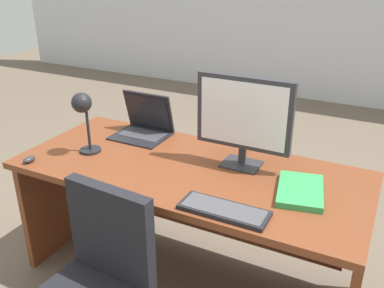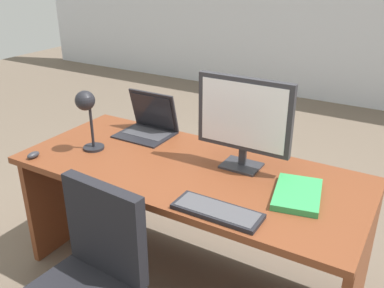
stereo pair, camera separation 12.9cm
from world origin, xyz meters
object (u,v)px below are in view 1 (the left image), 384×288
Objects in this scene: laptop at (145,122)px; mouse at (29,159)px; book at (300,191)px; desk at (193,196)px; monitor at (244,116)px; keyboard at (224,210)px; desk_lamp at (83,110)px.

mouse is at bearing -118.63° from laptop.
desk is at bearing 174.83° from book.
monitor is 0.74m from laptop.
desk_lamp reaches higher than keyboard.
book is (1.19, 0.10, -0.24)m from desk_lamp.
desk_lamp is (-0.14, -0.39, 0.18)m from laptop.
desk_lamp is at bearing -163.35° from monitor.
keyboard is 5.13× the size of mouse.
desk_lamp reaches higher than book.
keyboard is at bearing -37.39° from laptop.
desk_lamp reaches higher than laptop.
mouse is 0.22× the size of desk_lamp.
desk_lamp is 1.01× the size of book.
monitor is 1.44× the size of book.
laptop reaches higher than book.
keyboard is at bearing 1.27° from mouse.
book is (1.39, 0.33, -0.00)m from mouse.
monitor is (0.24, 0.10, 0.48)m from desk.
laptop is at bearing 61.37° from mouse.
desk_lamp is (0.20, 0.24, 0.24)m from mouse.
monitor is 1.28× the size of keyboard.
laptop is 0.92× the size of desk_lamp.
mouse is 0.39m from desk_lamp.
keyboard is at bearing -47.27° from desk.
laptop is 1.00m from keyboard.
laptop is at bearing 70.59° from desk_lamp.
keyboard is at bearing -12.81° from desk_lamp.
book is (0.59, -0.05, 0.22)m from desk.
monitor is 0.54m from keyboard.
mouse is (-1.13, -0.03, 0.01)m from keyboard.
desk is 0.91m from mouse.
mouse reaches higher than desk.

